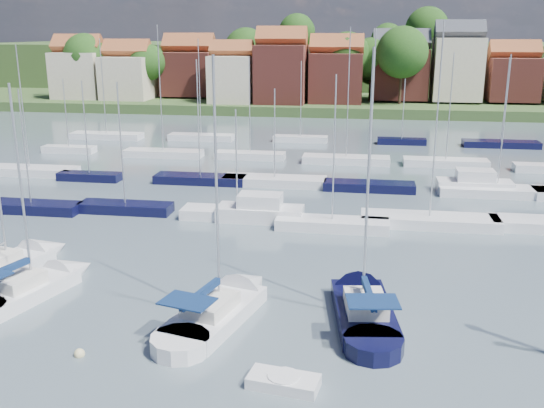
# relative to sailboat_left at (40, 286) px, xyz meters

# --- Properties ---
(ground) EXTENTS (260.00, 260.00, 0.00)m
(ground) POSITION_rel_sailboat_left_xyz_m (15.85, 35.86, -0.36)
(ground) COLOR #44565D
(ground) RESTS_ON ground
(sailboat_left) EXTENTS (5.23, 10.04, 13.30)m
(sailboat_left) POSITION_rel_sailboat_left_xyz_m (0.00, 0.00, 0.00)
(sailboat_left) COLOR silver
(sailboat_left) RESTS_ON ground
(sailboat_centre) EXTENTS (5.60, 11.44, 15.06)m
(sailboat_centre) POSITION_rel_sailboat_left_xyz_m (11.58, -0.97, -0.01)
(sailboat_centre) COLOR silver
(sailboat_centre) RESTS_ON ground
(sailboat_navy) EXTENTS (4.46, 11.40, 15.41)m
(sailboat_navy) POSITION_rel_sailboat_left_xyz_m (18.88, 0.48, -0.01)
(sailboat_navy) COLOR black
(sailboat_navy) RESTS_ON ground
(sailboat_far) EXTENTS (5.24, 10.83, 13.92)m
(sailboat_far) POSITION_rel_sailboat_left_xyz_m (-3.33, 3.06, -0.03)
(sailboat_far) COLOR silver
(sailboat_far) RESTS_ON ground
(tender) EXTENTS (3.26, 1.88, 0.67)m
(tender) POSITION_rel_sailboat_left_xyz_m (15.69, -7.80, -0.11)
(tender) COLOR silver
(tender) RESTS_ON ground
(buoy_b) EXTENTS (0.52, 0.52, 0.52)m
(buoy_b) POSITION_rel_sailboat_left_xyz_m (5.71, -6.68, -0.36)
(buoy_b) COLOR beige
(buoy_b) RESTS_ON ground
(buoy_c) EXTENTS (0.52, 0.52, 0.52)m
(buoy_c) POSITION_rel_sailboat_left_xyz_m (11.30, -5.69, -0.36)
(buoy_c) COLOR #D85914
(buoy_c) RESTS_ON ground
(buoy_d) EXTENTS (0.51, 0.51, 0.51)m
(buoy_d) POSITION_rel_sailboat_left_xyz_m (15.94, -7.42, -0.36)
(buoy_d) COLOR beige
(buoy_d) RESTS_ON ground
(buoy_e) EXTENTS (0.43, 0.43, 0.43)m
(buoy_e) POSITION_rel_sailboat_left_xyz_m (18.10, 3.39, -0.36)
(buoy_e) COLOR #D85914
(buoy_e) RESTS_ON ground
(marina_field) EXTENTS (79.62, 41.41, 15.93)m
(marina_field) POSITION_rel_sailboat_left_xyz_m (17.75, 31.01, 0.07)
(marina_field) COLOR silver
(marina_field) RESTS_ON ground
(far_shore_town) EXTENTS (212.46, 90.00, 22.27)m
(far_shore_town) POSITION_rel_sailboat_left_xyz_m (18.07, 128.53, 4.24)
(far_shore_town) COLOR #354B25
(far_shore_town) RESTS_ON ground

